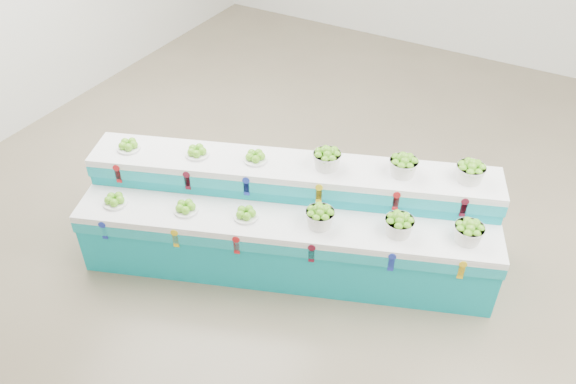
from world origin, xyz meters
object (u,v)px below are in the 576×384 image
object	(u,v)px
basket_lower_left	(320,216)
basket_upper_right	(471,171)
display_stand	(288,220)
plate_upper_mid	(197,151)

from	to	relation	value
basket_lower_left	basket_upper_right	distance (m)	1.45
display_stand	basket_lower_left	size ratio (longest dim) A/B	14.85
basket_upper_right	plate_upper_mid	bearing A→B (deg)	-159.55
display_stand	plate_upper_mid	world-z (taller)	plate_upper_mid
display_stand	basket_upper_right	world-z (taller)	basket_upper_right
plate_upper_mid	basket_upper_right	size ratio (longest dim) A/B	0.87
display_stand	plate_upper_mid	bearing A→B (deg)	165.20
basket_upper_right	basket_lower_left	bearing A→B (deg)	-138.97
basket_lower_left	basket_upper_right	size ratio (longest dim) A/B	1.00
display_stand	basket_lower_left	world-z (taller)	display_stand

